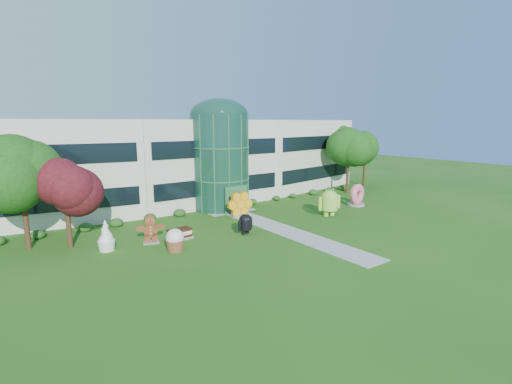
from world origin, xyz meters
TOP-DOWN VIEW (x-y plane):
  - ground at (0.00, 0.00)m, footprint 140.00×140.00m
  - building at (0.00, 18.00)m, footprint 46.00×15.00m
  - atrium at (0.00, 12.00)m, footprint 6.00×6.00m
  - walkway at (0.00, 2.00)m, footprint 2.40×20.00m
  - tree_red at (-15.50, 7.50)m, footprint 4.00×4.00m
  - trees_backdrop at (0.00, 13.00)m, footprint 52.00×8.00m
  - android_green at (6.80, 2.73)m, footprint 2.93×2.22m
  - android_black at (-3.22, 2.64)m, footprint 1.96×1.56m
  - donut at (12.63, 4.18)m, footprint 2.49×1.46m
  - gingerbread at (-10.35, 4.95)m, footprint 2.52×1.53m
  - ice_cream_sandwich at (-8.22, 4.49)m, footprint 2.05×1.16m
  - honeycomb at (-0.35, 7.78)m, footprint 2.86×1.22m
  - froyo at (-13.52, 5.21)m, footprint 1.65×1.65m
  - cupcake at (-9.62, 2.17)m, footprint 1.45×1.45m

SIDE VIEW (x-z plane):
  - ground at x=0.00m, z-range 0.00..0.00m
  - walkway at x=0.00m, z-range 0.00..0.04m
  - ice_cream_sandwich at x=-8.22m, z-range 0.00..0.87m
  - cupcake at x=-9.62m, z-range 0.00..1.65m
  - android_black at x=-3.22m, z-range 0.00..1.96m
  - gingerbread at x=-10.35m, z-range 0.00..2.18m
  - honeycomb at x=-0.35m, z-range 0.00..2.19m
  - froyo at x=-13.52m, z-range 0.00..2.23m
  - donut at x=12.63m, z-range 0.00..2.44m
  - android_green at x=6.80m, z-range 0.00..3.01m
  - tree_red at x=-15.50m, z-range 0.00..6.00m
  - trees_backdrop at x=0.00m, z-range 0.00..8.40m
  - building at x=0.00m, z-range 0.00..9.30m
  - atrium at x=0.00m, z-range 0.00..9.80m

